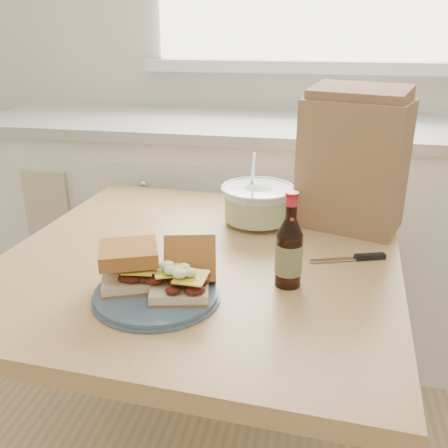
% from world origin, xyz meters
% --- Properties ---
extents(wall_back, '(4.00, 0.02, 2.70)m').
position_xyz_m(wall_back, '(0.00, 2.00, 1.35)').
color(wall_back, silver).
rests_on(wall_back, ground).
extents(cabinet_run, '(2.50, 0.64, 0.94)m').
position_xyz_m(cabinet_run, '(-0.00, 1.70, 0.47)').
color(cabinet_run, white).
rests_on(cabinet_run, ground).
extents(dining_table, '(0.98, 0.98, 0.77)m').
position_xyz_m(dining_table, '(-0.14, 0.80, 0.66)').
color(dining_table, tan).
rests_on(dining_table, ground).
extents(plate, '(0.25, 0.25, 0.02)m').
position_xyz_m(plate, '(-0.18, 0.58, 0.78)').
color(plate, '#42586A').
rests_on(plate, dining_table).
extents(sandwich_left, '(0.15, 0.14, 0.09)m').
position_xyz_m(sandwich_left, '(-0.24, 0.60, 0.83)').
color(sandwich_left, beige).
rests_on(sandwich_left, plate).
extents(sandwich_right, '(0.13, 0.18, 0.10)m').
position_xyz_m(sandwich_right, '(-0.13, 0.60, 0.82)').
color(sandwich_right, beige).
rests_on(sandwich_right, plate).
extents(coleslaw_bowl, '(0.20, 0.20, 0.20)m').
position_xyz_m(coleslaw_bowl, '(-0.04, 1.03, 0.83)').
color(coleslaw_bowl, silver).
rests_on(coleslaw_bowl, dining_table).
extents(beer_bottle, '(0.06, 0.06, 0.21)m').
position_xyz_m(beer_bottle, '(0.07, 0.69, 0.85)').
color(beer_bottle, black).
rests_on(beer_bottle, dining_table).
extents(knife, '(0.18, 0.07, 0.01)m').
position_xyz_m(knife, '(0.23, 0.84, 0.78)').
color(knife, silver).
rests_on(knife, dining_table).
extents(paper_bag, '(0.30, 0.24, 0.34)m').
position_xyz_m(paper_bag, '(0.21, 1.06, 0.94)').
color(paper_bag, '#9B694B').
rests_on(paper_bag, dining_table).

